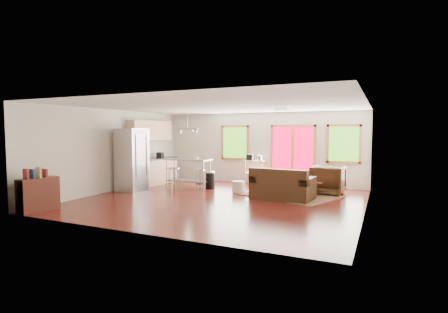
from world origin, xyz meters
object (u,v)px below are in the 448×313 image
at_px(refrigerator, 132,160).
at_px(island, 188,168).
at_px(coffee_table, 292,185).
at_px(ottoman, 277,183).
at_px(kitchen_cart, 254,164).
at_px(loveseat, 282,187).
at_px(rug, 290,195).
at_px(armchair, 328,178).

bearing_deg(refrigerator, island, 47.59).
relative_size(coffee_table, island, 0.66).
distance_m(ottoman, refrigerator, 4.78).
xyz_separation_m(coffee_table, island, (-3.49, -0.17, 0.36)).
height_order(coffee_table, ottoman, ottoman).
height_order(ottoman, kitchen_cart, kitchen_cart).
relative_size(coffee_table, ottoman, 1.63).
bearing_deg(kitchen_cart, coffee_table, -41.89).
xyz_separation_m(loveseat, refrigerator, (-4.73, -0.66, 0.65)).
relative_size(ottoman, kitchen_cart, 0.58).
xyz_separation_m(refrigerator, kitchen_cart, (3.04, 3.03, -0.25)).
relative_size(coffee_table, refrigerator, 0.52).
height_order(rug, island, island).
bearing_deg(loveseat, rug, 88.25).
xyz_separation_m(rug, island, (-3.49, -0.04, 0.67)).
bearing_deg(loveseat, ottoman, 116.16).
bearing_deg(rug, armchair, 38.11).
bearing_deg(kitchen_cart, armchair, -19.43).
relative_size(loveseat, island, 1.12).
bearing_deg(refrigerator, armchair, 23.30).
xyz_separation_m(rug, refrigerator, (-4.81, -1.31, 0.99)).
xyz_separation_m(loveseat, ottoman, (-0.60, 1.62, -0.14)).
bearing_deg(coffee_table, kitchen_cart, 138.11).
bearing_deg(refrigerator, rug, 18.84).
relative_size(ottoman, refrigerator, 0.32).
bearing_deg(armchair, loveseat, 56.68).
bearing_deg(ottoman, island, -160.26).
distance_m(armchair, kitchen_cart, 2.92).
bearing_deg(armchair, rug, 41.62).
bearing_deg(coffee_table, armchair, 32.86).
distance_m(refrigerator, kitchen_cart, 4.30).
relative_size(loveseat, coffee_table, 1.71).
bearing_deg(armchair, kitchen_cart, -15.92).
height_order(loveseat, coffee_table, loveseat).
height_order(armchair, refrigerator, refrigerator).
bearing_deg(island, coffee_table, 2.82).
distance_m(coffee_table, kitchen_cart, 2.42).
distance_m(loveseat, coffee_table, 0.79).
bearing_deg(rug, ottoman, 125.23).
bearing_deg(island, kitchen_cart, 45.66).
distance_m(coffee_table, armchair, 1.16).
xyz_separation_m(coffee_table, ottoman, (-0.68, 0.84, -0.11)).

